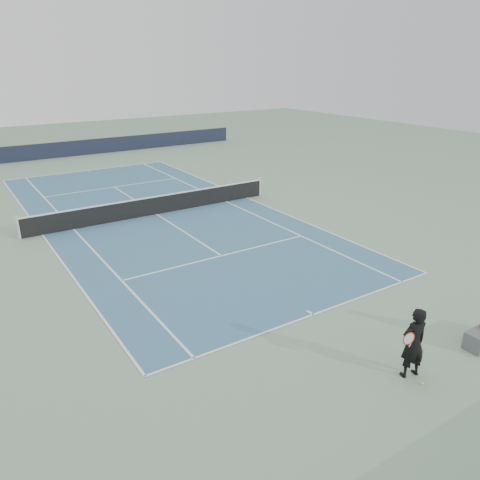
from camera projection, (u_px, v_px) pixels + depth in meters
ground at (157, 214)px, 23.63m from camera, size 80.00×80.00×0.00m
court_surface at (157, 214)px, 23.62m from camera, size 10.97×23.77×0.01m
tennis_net at (156, 205)px, 23.44m from camera, size 12.90×0.10×1.07m
windscreen_far at (66, 149)px, 37.39m from camera, size 30.00×0.25×1.20m
tennis_player at (413, 343)px, 11.28m from camera, size 0.85×0.64×1.87m
tennis_ball at (422, 383)px, 11.26m from camera, size 0.07×0.07×0.07m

